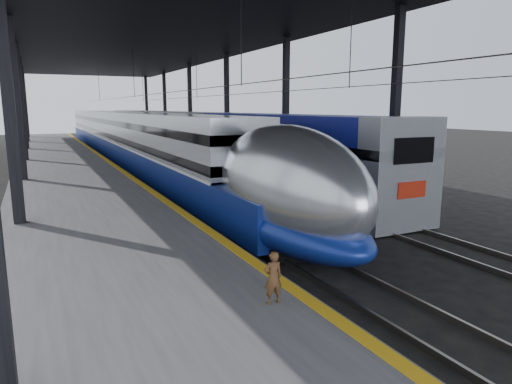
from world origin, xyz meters
TOP-DOWN VIEW (x-y plane):
  - ground at (0.00, 0.00)m, footprint 160.00×160.00m
  - platform at (-3.50, 20.00)m, footprint 6.00×80.00m
  - yellow_strip at (-0.70, 20.00)m, footprint 0.30×80.00m
  - rails at (4.50, 20.00)m, footprint 6.52×80.00m
  - canopy at (1.90, 20.00)m, footprint 18.00×75.00m
  - tgv_train at (2.00, 29.07)m, footprint 2.98×65.20m
  - second_train at (7.00, 28.42)m, footprint 3.13×56.05m
  - child at (-1.39, -3.95)m, footprint 0.38×0.26m

SIDE VIEW (x-z plane):
  - ground at x=0.00m, z-range 0.00..0.00m
  - rails at x=4.50m, z-range 0.00..0.16m
  - platform at x=-3.50m, z-range 0.00..1.00m
  - yellow_strip at x=-0.70m, z-range 1.00..1.01m
  - child at x=-1.39m, z-range 1.00..2.02m
  - tgv_train at x=2.00m, z-range -0.14..4.13m
  - second_train at x=7.00m, z-range 0.03..4.33m
  - canopy at x=1.90m, z-range 4.38..13.85m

